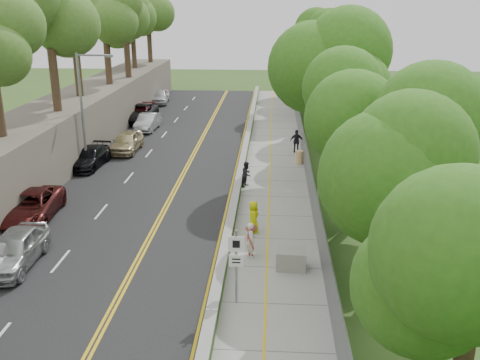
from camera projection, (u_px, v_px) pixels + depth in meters
The scene contains 25 objects.
ground at pixel (218, 267), 23.92m from camera, with size 140.00×140.00×0.00m, color #33511E.
road at pixel (164, 165), 38.41m from camera, with size 11.20×66.00×0.04m, color black.
sidewalk at pixel (275, 167), 37.94m from camera, with size 4.20×66.00×0.05m, color gray.
jersey_barrier at pixel (243, 163), 37.99m from camera, with size 0.42×66.00×0.60m, color #6BC126.
rock_embankment at pixel (51, 137), 38.26m from camera, with size 5.00×66.00×4.00m, color #595147.
chainlink_fence at pixel (305, 155), 37.50m from camera, with size 0.04×66.00×2.00m, color slate.
trees_embankment at pixel (44, 13), 35.49m from camera, with size 6.40×66.00×13.00m, color #4B7729, non-canonical shape.
trees_fenceside at pixel (344, 68), 35.43m from camera, with size 7.00×66.00×14.00m, color #39751D, non-canonical shape.
streetlight at pixel (85, 103), 36.28m from camera, with size 2.52×0.22×8.00m.
signpost at pixel (236, 259), 20.38m from camera, with size 0.62×0.09×3.10m.
construction_barrel at pixel (299, 157), 38.62m from camera, with size 0.57×0.57×0.94m, color orange.
concrete_block at pixel (291, 259), 23.57m from camera, with size 1.30×0.98×0.87m, color gray.
car_0 at pixel (15, 249), 23.70m from camera, with size 1.89×4.69×1.60m, color #A4A5A9.
car_2 at pixel (30, 206), 28.71m from camera, with size 2.54×5.50×1.53m, color #521A1A.
car_3 at pixel (89, 157), 37.79m from camera, with size 1.93×4.75×1.38m, color black.
car_4 at pixel (127, 142), 41.59m from camera, with size 1.86×4.62×1.57m, color tan.
car_5 at pixel (148, 122), 48.46m from camera, with size 1.55×4.44×1.46m, color #9E9FA4.
car_6 at pixel (140, 113), 51.87m from camera, with size 2.67×5.80×1.61m, color black.
car_7 at pixel (141, 113), 52.31m from camera, with size 2.02×4.97×1.44m, color maroon.
car_8 at pixel (160, 96), 60.83m from camera, with size 1.91×4.74×1.61m, color silver.
painter_0 at pixel (253, 217), 27.09m from camera, with size 0.82×0.53×1.68m, color #D0D709.
painter_1 at pixel (251, 240), 24.50m from camera, with size 0.61×0.40×1.68m, color white.
painter_2 at pixel (247, 174), 33.80m from camera, with size 0.78×0.61×1.61m, color black.
painter_3 at pixel (251, 240), 24.67m from camera, with size 1.00×0.57×1.55m, color brown.
person_far at pixel (297, 141), 41.21m from camera, with size 1.06×0.44×1.80m, color black.
Camera 1 is at (2.34, -21.30, 11.38)m, focal length 40.00 mm.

